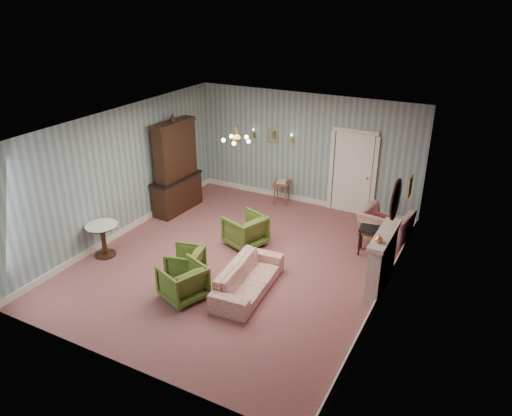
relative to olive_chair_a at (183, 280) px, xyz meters
The scene contains 27 objects.
floor 1.69m from the olive_chair_a, 81.48° to the left, with size 7.00×7.00×0.00m, color #8F5553.
ceiling 3.01m from the olive_chair_a, 81.48° to the left, with size 7.00×7.00×0.00m, color white.
wall_back 5.25m from the olive_chair_a, 87.27° to the left, with size 6.00×6.00×0.00m, color gray.
wall_front 2.17m from the olive_chair_a, 82.56° to the right, with size 6.00×6.00×0.00m, color gray.
wall_left 3.38m from the olive_chair_a, 149.39° to the left, with size 7.00×7.00×0.00m, color gray.
wall_right 3.79m from the olive_chair_a, 26.68° to the left, with size 7.00×7.00×0.00m, color gray.
wall_right_floral 3.77m from the olive_chair_a, 26.78° to the left, with size 7.00×7.00×0.00m, color #B65B71.
door 5.37m from the olive_chair_a, 73.12° to the left, with size 1.12×0.12×2.16m, color white, non-canonical shape.
olive_chair_a is the anchor object (origin of this frame).
olive_chair_b 0.75m from the olive_chair_a, 122.08° to the left, with size 0.64×0.60×0.66m, color #4F6824.
olive_chair_c 2.30m from the olive_chair_a, 89.18° to the left, with size 0.77×0.72×0.79m, color #4F6824.
sofa_chintz 1.21m from the olive_chair_a, 38.39° to the left, with size 1.90×0.56×0.74m, color #A14141.
wingback_chair 4.85m from the olive_chair_a, 56.27° to the left, with size 1.06×0.69×0.92m, color #A14141.
dresser 4.06m from the olive_chair_a, 127.30° to the left, with size 0.51×1.48×2.47m, color black, non-canonical shape.
fireplace 3.71m from the olive_chair_a, 33.18° to the left, with size 0.30×1.40×1.16m, color beige, non-canonical shape.
mantel_vase 3.59m from the olive_chair_a, 27.86° to the left, with size 0.15×0.15×0.15m, color gold.
oval_mirror 4.07m from the olive_chair_a, 32.36° to the left, with size 0.04×0.76×0.84m, color white, non-canonical shape.
framed_print 4.82m from the olive_chair_a, 46.44° to the left, with size 0.04×0.34×0.42m, color gold, non-canonical shape.
coffee_table 4.39m from the olive_chair_a, 56.37° to the left, with size 0.47×0.85×0.43m, color brown, non-canonical shape.
side_table_black 4.09m from the olive_chair_a, 51.54° to the left, with size 0.40×0.40×0.61m, color black, non-canonical shape.
pedestal_table 2.46m from the olive_chair_a, 168.02° to the left, with size 0.67×0.67×0.73m, color black, non-canonical shape.
nesting_table 4.79m from the olive_chair_a, 92.79° to the left, with size 0.39×0.50×0.65m, color brown, non-canonical shape.
gilt_mirror_back 5.30m from the olive_chair_a, 97.34° to the left, with size 0.28×0.06×0.36m, color gold, non-canonical shape.
sconce_left 5.38m from the olive_chair_a, 103.38° to the left, with size 0.16×0.12×0.30m, color gold, non-canonical shape.
sconce_right 5.24m from the olive_chair_a, 91.19° to the left, with size 0.16×0.12×0.30m, color gold, non-canonical shape.
chandelier 2.79m from the olive_chair_a, 81.48° to the left, with size 0.56×0.56×0.36m, color gold, non-canonical shape.
burgundy_cushion 4.70m from the olive_chair_a, 55.76° to the left, with size 0.38×0.10×0.38m, color maroon.
Camera 1 is at (4.42, -7.66, 5.24)m, focal length 34.12 mm.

